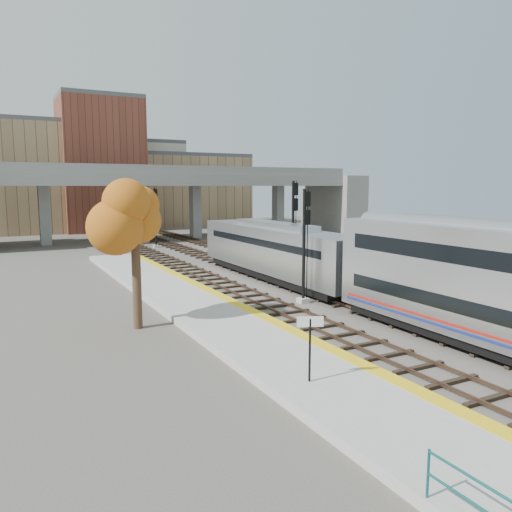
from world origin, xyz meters
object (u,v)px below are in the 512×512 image
signal_mast_near (304,248)px  car_b (313,243)px  car_c (320,239)px  signal_mast_far (156,219)px  car_a (306,247)px  locomotive (275,250)px  tree (135,216)px  signal_mast_mid (293,229)px

signal_mast_near → car_b: (15.22, 21.39, -2.70)m
car_b → car_c: (3.43, 3.68, -0.01)m
signal_mast_near → signal_mast_far: signal_mast_near is taller
signal_mast_near → car_a: 23.01m
car_a → car_c: bearing=23.8°
locomotive → car_c: bearing=47.2°
car_a → signal_mast_near: bearing=-144.7°
locomotive → tree: size_ratio=2.55×
locomotive → car_a: (10.52, 11.84, -1.68)m
tree → car_b: tree is taller
car_b → car_c: bearing=13.6°
locomotive → car_b: locomotive is taller
car_a → car_b: car_b is taller
locomotive → signal_mast_near: (-2.10, -7.20, 1.06)m
tree → signal_mast_far: bearing=72.0°
locomotive → signal_mast_near: signal_mast_near is taller
signal_mast_mid → car_c: 22.76m
car_a → locomotive: bearing=-152.8°
signal_mast_far → car_c: size_ratio=1.66×
signal_mast_mid → car_a: (8.52, 11.21, -3.12)m
signal_mast_near → car_a: size_ratio=2.09×
signal_mast_near → signal_mast_far: bearing=90.0°
signal_mast_far → locomotive: bearing=-84.9°
tree → signal_mast_near: bearing=3.8°
signal_mast_far → car_b: size_ratio=1.86×
signal_mast_near → car_a: bearing=56.5°
locomotive → car_a: size_ratio=5.83×
signal_mast_far → tree: (-10.19, -31.42, 2.22)m
car_a → signal_mast_mid: bearing=-148.4°
signal_mast_mid → car_b: size_ratio=2.02×
car_b → locomotive: bearing=-166.2°
signal_mast_far → car_b: bearing=-31.6°
car_b → car_c: size_ratio=0.89×
signal_mast_mid → tree: bearing=-149.2°
car_a → car_b: (2.60, 2.35, 0.05)m
tree → car_b: size_ratio=2.05×
car_c → signal_mast_mid: bearing=-147.5°
signal_mast_far → car_a: size_ratio=2.08×
locomotive → signal_mast_near: size_ratio=2.79×
signal_mast_near → signal_mast_mid: (4.10, 7.83, 0.38)m
signal_mast_near → tree: size_ratio=0.91×
signal_mast_near → signal_mast_mid: size_ratio=0.92×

